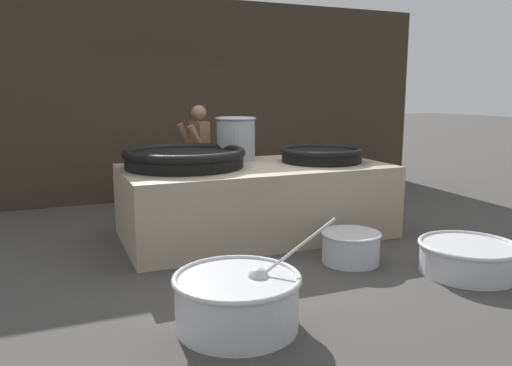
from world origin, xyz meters
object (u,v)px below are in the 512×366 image
object	(u,v)px
giant_wok_far	(321,154)
prep_bowl_extra	(351,246)
giant_wok_near	(184,157)
stock_pot	(236,138)
cook	(199,156)
prep_bowl_vegetables	(237,298)
prep_bowl_meat	(468,257)

from	to	relation	value
giant_wok_far	prep_bowl_extra	distance (m)	1.62
giant_wok_near	giant_wok_far	world-z (taller)	giant_wok_near
stock_pot	cook	bearing A→B (deg)	109.52
prep_bowl_vegetables	prep_bowl_extra	xyz separation A→B (m)	(1.64, 0.94, -0.05)
prep_bowl_meat	cook	bearing A→B (deg)	117.20
giant_wok_near	prep_bowl_vegetables	distance (m)	2.62
cook	prep_bowl_extra	bearing A→B (deg)	103.85
stock_pot	prep_bowl_meat	world-z (taller)	stock_pot
stock_pot	prep_bowl_vegetables	size ratio (longest dim) A/B	0.45
giant_wok_far	prep_bowl_extra	world-z (taller)	giant_wok_far
giant_wok_near	prep_bowl_vegetables	xyz separation A→B (m)	(-0.25, -2.49, -0.79)
giant_wok_near	cook	bearing A→B (deg)	66.10
giant_wok_far	prep_bowl_meat	distance (m)	2.29
giant_wok_far	cook	bearing A→B (deg)	132.66
cook	prep_bowl_vegetables	world-z (taller)	cook
cook	prep_bowl_vegetables	distance (m)	3.80
cook	giant_wok_far	bearing A→B (deg)	128.68
prep_bowl_vegetables	stock_pot	bearing A→B (deg)	69.77
cook	prep_bowl_extra	distance (m)	2.94
giant_wok_near	stock_pot	size ratio (longest dim) A/B	2.58
giant_wok_near	prep_bowl_vegetables	bearing A→B (deg)	-95.71
cook	prep_bowl_extra	xyz separation A→B (m)	(0.88, -2.72, -0.69)
prep_bowl_meat	prep_bowl_extra	size ratio (longest dim) A/B	1.54
cook	prep_bowl_vegetables	xyz separation A→B (m)	(-0.77, -3.66, -0.64)
prep_bowl_meat	giant_wok_far	bearing A→B (deg)	103.71
giant_wok_near	prep_bowl_meat	size ratio (longest dim) A/B	1.51
giant_wok_far	prep_bowl_vegetables	bearing A→B (deg)	-131.75
prep_bowl_meat	giant_wok_near	bearing A→B (deg)	135.10
giant_wok_far	prep_bowl_meat	world-z (taller)	giant_wok_far
giant_wok_near	stock_pot	xyz separation A→B (m)	(0.80, 0.37, 0.17)
prep_bowl_extra	giant_wok_near	bearing A→B (deg)	131.96
giant_wok_near	prep_bowl_extra	bearing A→B (deg)	-48.04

